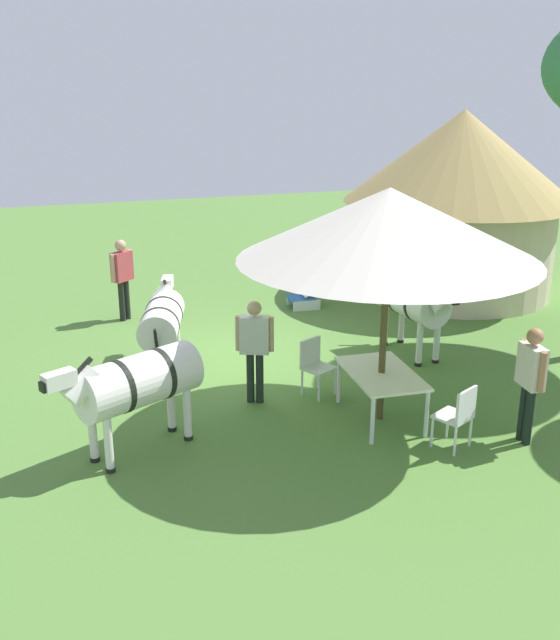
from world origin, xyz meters
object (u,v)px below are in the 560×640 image
(thatched_hut, at_px, (459,195))
(patio_dining_table, at_px, (381,377))
(guest_beside_umbrella, at_px, (531,375))
(patio_chair_near_lawn, at_px, (315,363))
(patio_chair_west_end, at_px, (458,414))
(striped_lounge_chair, at_px, (306,296))
(zebra_nearest_camera, at_px, (135,383))
(zebra_by_umbrella, at_px, (162,320))
(zebra_toward_hut, at_px, (414,301))
(standing_watcher, at_px, (122,272))
(guest_behind_table, at_px, (255,342))
(shade_umbrella, at_px, (389,224))

(thatched_hut, relative_size, patio_dining_table, 3.32)
(guest_beside_umbrella, bearing_deg, patio_chair_near_lawn, 47.83)
(thatched_hut, distance_m, patio_chair_west_end, 8.04)
(guest_beside_umbrella, xyz_separation_m, striped_lounge_chair, (-6.75, -0.73, -0.74))
(striped_lounge_chair, bearing_deg, zebra_nearest_camera, 145.08)
(zebra_by_umbrella, distance_m, zebra_toward_hut, 4.42)
(patio_chair_near_lawn, height_order, zebra_toward_hut, zebra_toward_hut)
(zebra_nearest_camera, xyz_separation_m, zebra_by_umbrella, (-2.63, 0.79, -0.05))
(thatched_hut, distance_m, standing_watcher, 7.66)
(guest_behind_table, bearing_deg, guest_beside_umbrella, 166.10)
(shade_umbrella, relative_size, patio_chair_near_lawn, 4.63)
(thatched_hut, distance_m, guest_beside_umbrella, 7.60)
(shade_umbrella, height_order, patio_dining_table, shade_umbrella)
(guest_beside_umbrella, distance_m, zebra_nearest_camera, 5.26)
(patio_chair_west_end, height_order, guest_behind_table, guest_behind_table)
(thatched_hut, distance_m, patio_chair_near_lawn, 7.02)
(guest_behind_table, xyz_separation_m, zebra_by_umbrella, (-1.61, -1.13, -0.03))
(guest_behind_table, height_order, zebra_by_umbrella, guest_behind_table)
(patio_chair_near_lawn, relative_size, zebra_by_umbrella, 0.41)
(standing_watcher, bearing_deg, patio_chair_west_end, 76.72)
(patio_dining_table, xyz_separation_m, guest_behind_table, (-1.13, -1.58, 0.32))
(patio_chair_near_lawn, distance_m, patio_chair_west_end, 2.59)
(guest_beside_umbrella, distance_m, guest_behind_table, 3.96)
(patio_chair_near_lawn, relative_size, zebra_toward_hut, 0.42)
(guest_beside_umbrella, distance_m, standing_watcher, 8.45)
(zebra_by_umbrella, bearing_deg, guest_beside_umbrella, -27.42)
(guest_beside_umbrella, height_order, striped_lounge_chair, guest_beside_umbrella)
(thatched_hut, height_order, patio_dining_table, thatched_hut)
(striped_lounge_chair, bearing_deg, zebra_toward_hut, -161.98)
(shade_umbrella, bearing_deg, striped_lounge_chair, 171.17)
(thatched_hut, distance_m, guest_behind_table, 7.70)
(guest_behind_table, relative_size, striped_lounge_chair, 1.93)
(patio_chair_west_end, height_order, zebra_toward_hut, zebra_toward_hut)
(patio_chair_west_end, xyz_separation_m, zebra_toward_hut, (-3.35, 1.09, 0.49))
(patio_chair_west_end, relative_size, zebra_nearest_camera, 0.42)
(patio_chair_near_lawn, bearing_deg, striped_lounge_chair, -135.50)
(patio_chair_near_lawn, distance_m, striped_lounge_chair, 4.58)
(shade_umbrella, height_order, striped_lounge_chair, shade_umbrella)
(thatched_hut, bearing_deg, zebra_by_umbrella, -68.35)
(patio_chair_near_lawn, relative_size, patio_chair_west_end, 1.00)
(zebra_nearest_camera, bearing_deg, patio_chair_west_end, -133.35)
(zebra_by_umbrella, bearing_deg, thatched_hut, 37.23)
(patio_chair_west_end, relative_size, guest_beside_umbrella, 0.54)
(patio_chair_west_end, distance_m, standing_watcher, 7.87)
(striped_lounge_chair, bearing_deg, patio_dining_table, 175.22)
(patio_chair_near_lawn, height_order, guest_behind_table, guest_behind_table)
(patio_chair_near_lawn, distance_m, zebra_toward_hut, 2.54)
(thatched_hut, xyz_separation_m, shade_umbrella, (5.62, -4.55, 0.66))
(standing_watcher, height_order, zebra_nearest_camera, standing_watcher)
(patio_chair_west_end, distance_m, guest_beside_umbrella, 1.11)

